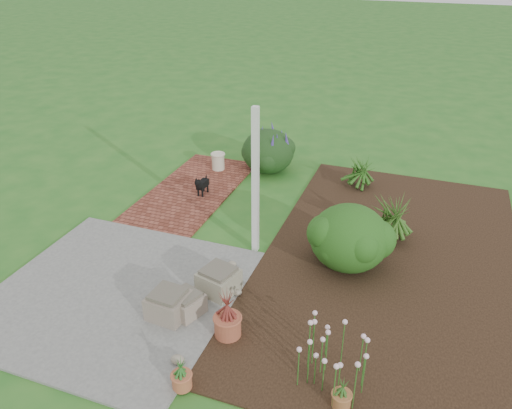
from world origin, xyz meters
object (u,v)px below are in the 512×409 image
(stone_trough_near, at_px, (169,305))
(cream_ceramic_urn, at_px, (218,161))
(black_dog, at_px, (202,184))
(evergreen_shrub, at_px, (349,236))

(stone_trough_near, bearing_deg, cream_ceramic_urn, 106.13)
(black_dog, height_order, cream_ceramic_urn, black_dog)
(cream_ceramic_urn, distance_m, evergreen_shrub, 4.41)
(black_dog, distance_m, cream_ceramic_urn, 1.31)
(black_dog, xyz_separation_m, evergreen_shrub, (3.25, -1.41, 0.28))
(stone_trough_near, relative_size, evergreen_shrub, 0.41)
(stone_trough_near, distance_m, black_dog, 3.69)
(stone_trough_near, relative_size, black_dog, 1.08)
(cream_ceramic_urn, height_order, evergreen_shrub, evergreen_shrub)
(cream_ceramic_urn, bearing_deg, stone_trough_near, -73.87)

